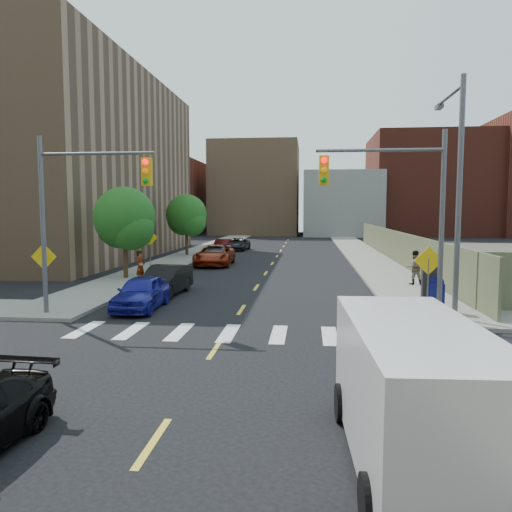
% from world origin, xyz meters
% --- Properties ---
extents(ground, '(160.00, 160.00, 0.00)m').
position_xyz_m(ground, '(0.00, 0.00, 0.00)').
color(ground, black).
rests_on(ground, ground).
extents(sidewalk_nw, '(3.50, 73.00, 0.15)m').
position_xyz_m(sidewalk_nw, '(-7.75, 41.50, 0.07)').
color(sidewalk_nw, gray).
rests_on(sidewalk_nw, ground).
extents(sidewalk_ne, '(3.50, 73.00, 0.15)m').
position_xyz_m(sidewalk_ne, '(7.75, 41.50, 0.07)').
color(sidewalk_ne, gray).
rests_on(sidewalk_ne, ground).
extents(fence_north, '(0.12, 44.00, 2.50)m').
position_xyz_m(fence_north, '(9.60, 28.00, 1.25)').
color(fence_north, '#606949').
rests_on(fence_north, ground).
extents(building_nw, '(22.00, 30.00, 16.00)m').
position_xyz_m(building_nw, '(-22.00, 30.00, 8.00)').
color(building_nw, '#8C6B4C').
rests_on(building_nw, ground).
extents(bg_bldg_west, '(14.00, 18.00, 12.00)m').
position_xyz_m(bg_bldg_west, '(-22.00, 70.00, 6.00)').
color(bg_bldg_west, '#592319').
rests_on(bg_bldg_west, ground).
extents(bg_bldg_midwest, '(14.00, 16.00, 15.00)m').
position_xyz_m(bg_bldg_midwest, '(-6.00, 72.00, 7.50)').
color(bg_bldg_midwest, '#8C6B4C').
rests_on(bg_bldg_midwest, ground).
extents(bg_bldg_center, '(12.00, 16.00, 10.00)m').
position_xyz_m(bg_bldg_center, '(8.00, 70.00, 5.00)').
color(bg_bldg_center, gray).
rests_on(bg_bldg_center, ground).
extents(bg_bldg_east, '(18.00, 18.00, 16.00)m').
position_xyz_m(bg_bldg_east, '(22.00, 72.00, 8.00)').
color(bg_bldg_east, '#592319').
rests_on(bg_bldg_east, ground).
extents(signal_nw, '(4.59, 0.30, 7.00)m').
position_xyz_m(signal_nw, '(-5.98, 6.00, 4.53)').
color(signal_nw, '#59595E').
rests_on(signal_nw, ground).
extents(signal_ne, '(4.59, 0.30, 7.00)m').
position_xyz_m(signal_ne, '(5.98, 6.00, 4.53)').
color(signal_ne, '#59595E').
rests_on(signal_ne, ground).
extents(streetlight_ne, '(0.25, 3.70, 9.00)m').
position_xyz_m(streetlight_ne, '(8.20, 6.90, 5.22)').
color(streetlight_ne, '#59595E').
rests_on(streetlight_ne, ground).
extents(warn_sign_nw, '(1.06, 0.06, 2.83)m').
position_xyz_m(warn_sign_nw, '(-7.80, 6.50, 1.99)').
color(warn_sign_nw, '#59595E').
rests_on(warn_sign_nw, ground).
extents(warn_sign_ne, '(1.06, 0.06, 2.83)m').
position_xyz_m(warn_sign_ne, '(7.20, 6.50, 1.99)').
color(warn_sign_ne, '#59595E').
rests_on(warn_sign_ne, ground).
extents(warn_sign_midwest, '(1.06, 0.06, 2.83)m').
position_xyz_m(warn_sign_midwest, '(-7.80, 20.00, 1.99)').
color(warn_sign_midwest, '#59595E').
rests_on(warn_sign_midwest, ground).
extents(tree_west_near, '(3.66, 3.64, 5.52)m').
position_xyz_m(tree_west_near, '(-8.00, 16.05, 3.48)').
color(tree_west_near, '#332114').
rests_on(tree_west_near, ground).
extents(tree_west_far, '(3.66, 3.64, 5.52)m').
position_xyz_m(tree_west_far, '(-8.00, 31.05, 3.48)').
color(tree_west_far, '#332114').
rests_on(tree_west_far, ground).
extents(parked_car_blue, '(1.76, 4.20, 1.42)m').
position_xyz_m(parked_car_blue, '(-4.20, 7.67, 0.71)').
color(parked_car_blue, navy).
rests_on(parked_car_blue, ground).
extents(parked_car_black, '(1.85, 4.50, 1.45)m').
position_xyz_m(parked_car_black, '(-4.20, 11.16, 0.72)').
color(parked_car_black, black).
rests_on(parked_car_black, ground).
extents(parked_car_red, '(2.76, 5.68, 1.56)m').
position_xyz_m(parked_car_red, '(-4.20, 24.19, 0.78)').
color(parked_car_red, maroon).
rests_on(parked_car_red, ground).
extents(parked_car_silver, '(1.99, 4.78, 1.38)m').
position_xyz_m(parked_car_silver, '(-4.20, 24.49, 0.69)').
color(parked_car_silver, '#94979B').
rests_on(parked_car_silver, ground).
extents(parked_car_white, '(1.64, 3.78, 1.27)m').
position_xyz_m(parked_car_white, '(-4.57, 28.20, 0.63)').
color(parked_car_white, silver).
rests_on(parked_car_white, ground).
extents(parked_car_maroon, '(1.66, 4.02, 1.30)m').
position_xyz_m(parked_car_maroon, '(-5.50, 35.18, 0.65)').
color(parked_car_maroon, '#3C0C0C').
rests_on(parked_car_maroon, ground).
extents(parked_car_grey, '(2.36, 4.59, 1.24)m').
position_xyz_m(parked_car_grey, '(-4.46, 38.05, 0.62)').
color(parked_car_grey, black).
rests_on(parked_car_grey, ground).
extents(cargo_van, '(2.36, 5.29, 2.38)m').
position_xyz_m(cargo_van, '(4.49, -4.15, 1.25)').
color(cargo_van, silver).
rests_on(cargo_van, ground).
extents(mailbox, '(0.64, 0.52, 1.42)m').
position_xyz_m(mailbox, '(7.83, 7.85, 0.84)').
color(mailbox, navy).
rests_on(mailbox, sidewalk_ne).
extents(payphone, '(0.58, 0.48, 1.85)m').
position_xyz_m(payphone, '(7.61, 8.07, 1.07)').
color(payphone, black).
rests_on(payphone, sidewalk_ne).
extents(pedestrian_west, '(0.58, 0.74, 1.81)m').
position_xyz_m(pedestrian_west, '(-6.35, 13.85, 1.05)').
color(pedestrian_west, gray).
rests_on(pedestrian_west, sidewalk_nw).
extents(pedestrian_east, '(0.94, 0.76, 1.84)m').
position_xyz_m(pedestrian_east, '(8.46, 15.02, 1.07)').
color(pedestrian_east, gray).
rests_on(pedestrian_east, sidewalk_ne).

